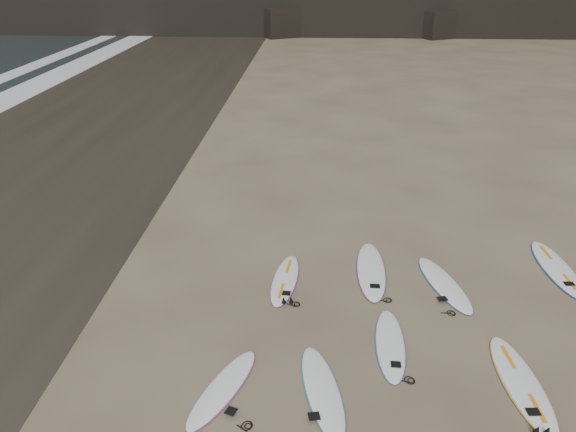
# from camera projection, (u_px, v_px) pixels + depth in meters

# --- Properties ---
(ground) EXTENTS (240.00, 240.00, 0.00)m
(ground) POSITION_uv_depth(u_px,v_px,m) (435.00, 363.00, 10.54)
(ground) COLOR #897559
(ground) RESTS_ON ground
(wet_sand) EXTENTS (12.00, 200.00, 0.01)m
(wet_sand) POSITION_uv_depth(u_px,v_px,m) (19.00, 166.00, 20.18)
(wet_sand) COLOR #383026
(wet_sand) RESTS_ON ground
(surfboard_0) EXTENTS (1.30, 2.25, 0.08)m
(surfboard_0) POSITION_uv_depth(u_px,v_px,m) (223.00, 388.00, 9.88)
(surfboard_0) COLOR white
(surfboard_0) RESTS_ON ground
(surfboard_1) EXTENTS (1.06, 2.47, 0.09)m
(surfboard_1) POSITION_uv_depth(u_px,v_px,m) (322.00, 390.00, 9.83)
(surfboard_1) COLOR white
(surfboard_1) RESTS_ON ground
(surfboard_2) EXTENTS (0.66, 2.32, 0.08)m
(surfboard_2) POSITION_uv_depth(u_px,v_px,m) (390.00, 344.00, 10.99)
(surfboard_2) COLOR white
(surfboard_2) RESTS_ON ground
(surfboard_3) EXTENTS (0.82, 2.69, 0.10)m
(surfboard_3) POSITION_uv_depth(u_px,v_px,m) (521.00, 383.00, 9.99)
(surfboard_3) COLOR white
(surfboard_3) RESTS_ON ground
(surfboard_5) EXTENTS (0.79, 2.34, 0.08)m
(surfboard_5) POSITION_uv_depth(u_px,v_px,m) (285.00, 279.00, 13.15)
(surfboard_5) COLOR white
(surfboard_5) RESTS_ON ground
(surfboard_6) EXTENTS (0.74, 2.78, 0.10)m
(surfboard_6) POSITION_uv_depth(u_px,v_px,m) (371.00, 270.00, 13.52)
(surfboard_6) COLOR white
(surfboard_6) RESTS_ON ground
(surfboard_7) EXTENTS (1.21, 2.58, 0.09)m
(surfboard_7) POSITION_uv_depth(u_px,v_px,m) (444.00, 284.00, 12.97)
(surfboard_7) COLOR white
(surfboard_7) RESTS_ON ground
(surfboard_8) EXTENTS (0.75, 2.81, 0.10)m
(surfboard_8) POSITION_uv_depth(u_px,v_px,m) (557.00, 268.00, 13.61)
(surfboard_8) COLOR white
(surfboard_8) RESTS_ON ground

